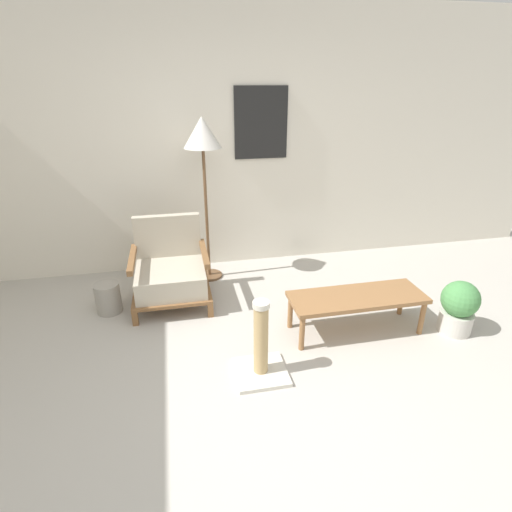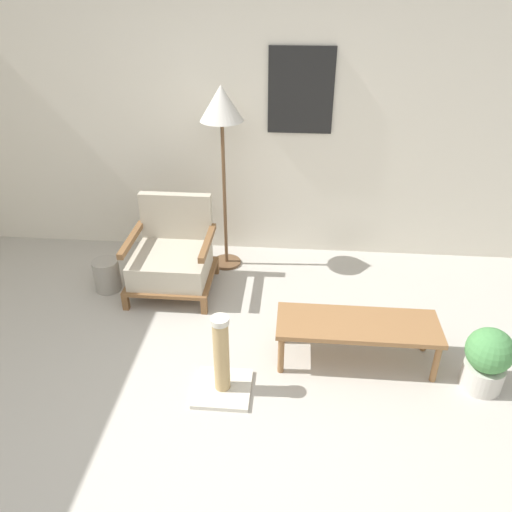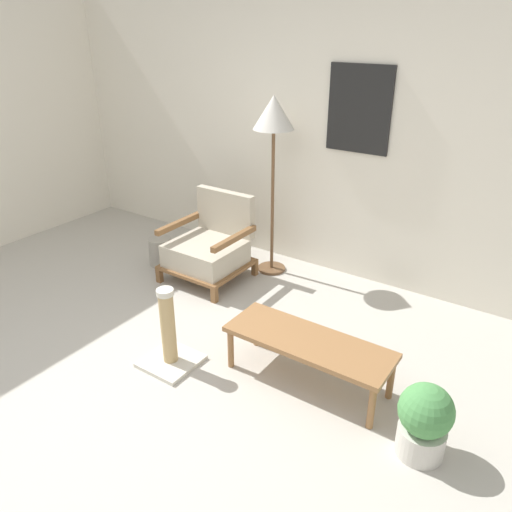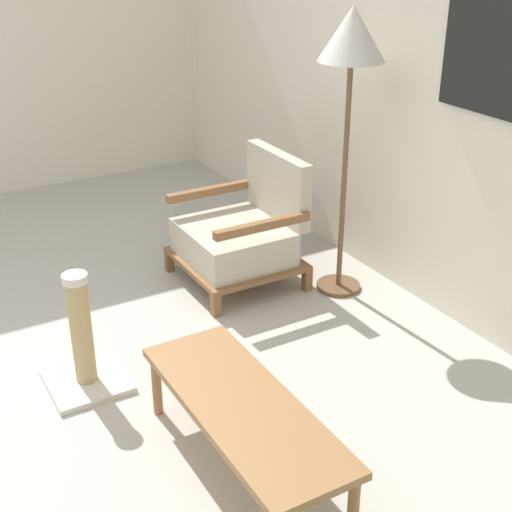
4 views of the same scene
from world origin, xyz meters
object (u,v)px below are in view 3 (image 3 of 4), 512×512
potted_plant (424,420)px  scratching_post (169,340)px  vase (161,251)px  armchair (210,247)px  floor_lamp (274,123)px  coffee_table (308,345)px

potted_plant → scratching_post: scratching_post is taller
potted_plant → scratching_post: (-1.73, -0.19, -0.04)m
vase → potted_plant: potted_plant is taller
armchair → potted_plant: bearing=-23.3°
floor_lamp → coffee_table: size_ratio=1.47×
armchair → scratching_post: bearing=-63.3°
armchair → floor_lamp: floor_lamp is taller
vase → potted_plant: size_ratio=0.61×
armchair → vase: 0.60m
armchair → potted_plant: (2.33, -1.01, -0.07)m
vase → coffee_table: bearing=-19.9°
floor_lamp → vase: (-0.98, -0.52, -1.28)m
armchair → scratching_post: armchair is taller
vase → floor_lamp: bearing=28.3°
armchair → floor_lamp: (0.40, 0.45, 1.11)m
armchair → vase: (-0.58, -0.07, -0.17)m
floor_lamp → vase: floor_lamp is taller
armchair → scratching_post: (0.60, -1.20, -0.12)m
armchair → vase: armchair is taller
coffee_table → vase: size_ratio=3.98×
floor_lamp → potted_plant: floor_lamp is taller
armchair → scratching_post: size_ratio=1.31×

